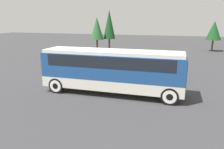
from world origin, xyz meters
name	(u,v)px	position (x,y,z in m)	size (l,w,h in m)	color
ground_plane	(112,93)	(0.00, 0.00, 0.00)	(120.00, 120.00, 0.00)	#38383A
tour_bus	(113,68)	(0.10, 0.00, 1.97)	(10.34, 2.52, 3.25)	silver
parked_car_near	(149,70)	(2.04, 5.59, 0.73)	(4.76, 1.91, 1.46)	#7A6B5B
parked_car_mid	(155,65)	(2.35, 7.82, 0.69)	(4.56, 1.85, 1.38)	navy
parked_car_far	(113,63)	(-2.22, 7.73, 0.71)	(4.63, 1.85, 1.41)	silver
tree_left	(109,25)	(-6.67, 20.80, 4.49)	(2.04, 2.04, 6.87)	brown
tree_center	(97,28)	(-8.20, 18.97, 3.91)	(2.17, 2.17, 5.73)	brown
tree_right	(214,31)	(10.28, 25.86, 3.50)	(2.51, 2.51, 5.10)	brown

